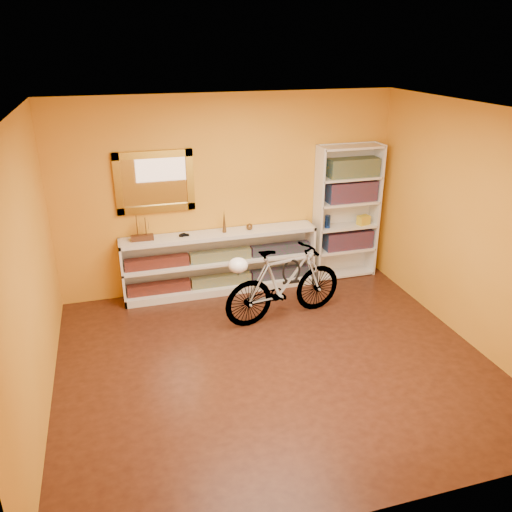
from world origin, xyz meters
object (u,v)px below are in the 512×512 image
object	(u,v)px
console_unit	(220,262)
bookcase	(347,213)
bicycle	(284,283)
helmet	(238,265)

from	to	relation	value
console_unit	bookcase	xyz separation A→B (m)	(1.83, 0.03, 0.52)
bicycle	helmet	world-z (taller)	bicycle
helmet	console_unit	bearing A→B (deg)	89.23
bookcase	bicycle	world-z (taller)	bookcase
bicycle	helmet	xyz separation A→B (m)	(-0.60, -0.10, 0.36)
console_unit	helmet	size ratio (longest dim) A/B	11.28
console_unit	helmet	bearing A→B (deg)	-90.77
bookcase	bicycle	distance (m)	1.64
console_unit	bookcase	size ratio (longest dim) A/B	1.37
bookcase	helmet	size ratio (longest dim) A/B	8.24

